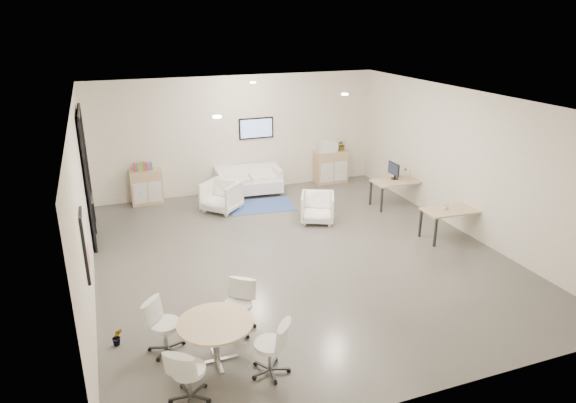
% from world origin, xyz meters
% --- Properties ---
extents(room_shell, '(9.60, 10.60, 4.80)m').
position_xyz_m(room_shell, '(0.00, 0.00, 1.60)').
color(room_shell, '#504D49').
rests_on(room_shell, ground).
extents(glass_door, '(0.09, 1.90, 2.85)m').
position_xyz_m(glass_door, '(-3.95, 2.51, 1.50)').
color(glass_door, black).
rests_on(glass_door, room_shell).
extents(artwork, '(0.05, 0.54, 1.04)m').
position_xyz_m(artwork, '(-3.97, -1.60, 1.55)').
color(artwork, black).
rests_on(artwork, room_shell).
extents(wall_tv, '(0.98, 0.06, 0.58)m').
position_xyz_m(wall_tv, '(0.50, 4.46, 1.75)').
color(wall_tv, black).
rests_on(wall_tv, room_shell).
extents(ceiling_spots, '(3.14, 4.14, 0.03)m').
position_xyz_m(ceiling_spots, '(-0.20, 0.83, 3.18)').
color(ceiling_spots, '#FFEAC6').
rests_on(ceiling_spots, room_shell).
extents(sideboard_left, '(0.81, 0.42, 0.91)m').
position_xyz_m(sideboard_left, '(-2.59, 4.26, 0.45)').
color(sideboard_left, tan).
rests_on(sideboard_left, room_shell).
extents(sideboard_right, '(0.96, 0.46, 0.96)m').
position_xyz_m(sideboard_right, '(2.71, 4.24, 0.48)').
color(sideboard_right, tan).
rests_on(sideboard_right, room_shell).
extents(books, '(0.47, 0.14, 0.22)m').
position_xyz_m(books, '(-2.63, 4.27, 1.02)').
color(books, red).
rests_on(books, sideboard_left).
extents(printer, '(0.53, 0.46, 0.35)m').
position_xyz_m(printer, '(2.59, 4.25, 1.12)').
color(printer, white).
rests_on(printer, sideboard_right).
extents(loveseat, '(1.82, 1.02, 0.66)m').
position_xyz_m(loveseat, '(0.13, 4.06, 0.36)').
color(loveseat, white).
rests_on(loveseat, room_shell).
extents(blue_rug, '(1.77, 1.27, 0.01)m').
position_xyz_m(blue_rug, '(0.14, 3.03, 0.01)').
color(blue_rug, navy).
rests_on(blue_rug, room_shell).
extents(armchair_left, '(1.13, 1.13, 0.85)m').
position_xyz_m(armchair_left, '(-0.89, 3.05, 0.43)').
color(armchair_left, white).
rests_on(armchair_left, room_shell).
extents(armchair_right, '(0.99, 0.97, 0.79)m').
position_xyz_m(armchair_right, '(1.09, 1.51, 0.39)').
color(armchair_right, white).
rests_on(armchair_right, room_shell).
extents(desk_rear, '(1.32, 0.67, 0.69)m').
position_xyz_m(desk_rear, '(3.48, 1.82, 0.62)').
color(desk_rear, tan).
rests_on(desk_rear, room_shell).
extents(desk_front, '(1.33, 0.71, 0.68)m').
position_xyz_m(desk_front, '(3.50, -0.38, 0.61)').
color(desk_front, tan).
rests_on(desk_front, room_shell).
extents(monitor, '(0.20, 0.50, 0.44)m').
position_xyz_m(monitor, '(3.44, 1.97, 0.92)').
color(monitor, black).
rests_on(monitor, desk_rear).
extents(round_table, '(1.08, 1.08, 0.66)m').
position_xyz_m(round_table, '(-2.38, -2.85, 0.57)').
color(round_table, tan).
rests_on(round_table, room_shell).
extents(meeting_chairs, '(2.09, 2.09, 0.82)m').
position_xyz_m(meeting_chairs, '(-2.38, -2.85, 0.41)').
color(meeting_chairs, white).
rests_on(meeting_chairs, room_shell).
extents(plant_cabinet, '(0.36, 0.38, 0.24)m').
position_xyz_m(plant_cabinet, '(3.05, 4.22, 1.08)').
color(plant_cabinet, '#3F7F3F').
rests_on(plant_cabinet, sideboard_right).
extents(plant_floor, '(0.17, 0.29, 0.13)m').
position_xyz_m(plant_floor, '(-3.70, -1.95, 0.06)').
color(plant_floor, '#3F7F3F').
rests_on(plant_floor, room_shell).
extents(cup, '(0.13, 0.12, 0.11)m').
position_xyz_m(cup, '(3.34, -0.34, 0.73)').
color(cup, white).
rests_on(cup, desk_front).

